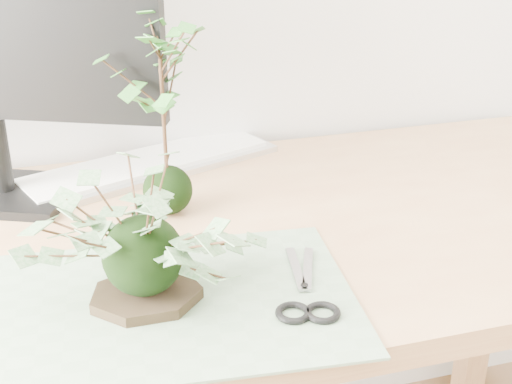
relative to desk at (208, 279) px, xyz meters
The scene contains 7 objects.
desk is the anchor object (origin of this frame).
cutting_mat 0.23m from the desk, 117.95° to the right, with size 0.50×0.33×0.00m, color gray.
stone_dish 0.23m from the desk, 124.29° to the right, with size 0.15×0.15×0.01m, color black.
ivy_kokedama 0.30m from the desk, 124.29° to the right, with size 0.35×0.35×0.21m.
maple_kokedama 0.34m from the desk, 118.33° to the left, with size 0.21×0.21×0.34m.
keyboard 0.30m from the desk, 100.37° to the left, with size 0.52×0.31×0.02m.
scissors 0.28m from the desk, 70.70° to the right, with size 0.09×0.19×0.01m.
Camera 1 is at (-0.26, 0.26, 1.26)m, focal length 50.00 mm.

